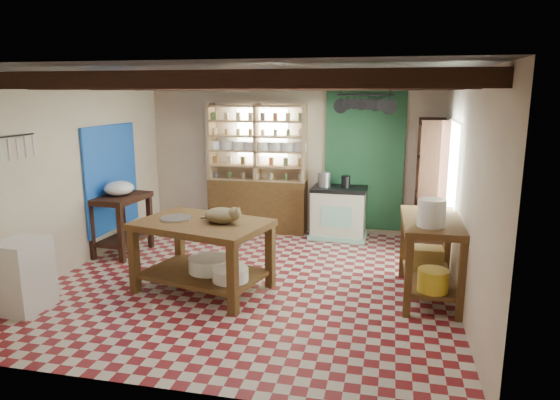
% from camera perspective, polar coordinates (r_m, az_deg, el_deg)
% --- Properties ---
extents(floor, '(5.00, 5.00, 0.02)m').
position_cam_1_polar(floor, '(6.55, -3.18, -9.17)').
color(floor, maroon).
rests_on(floor, ground).
extents(ceiling, '(5.00, 5.00, 0.02)m').
position_cam_1_polar(ceiling, '(6.11, -3.48, 14.28)').
color(ceiling, '#434348').
rests_on(ceiling, wall_back).
extents(wall_back, '(5.00, 0.04, 2.60)m').
position_cam_1_polar(wall_back, '(8.60, 1.25, 5.02)').
color(wall_back, beige).
rests_on(wall_back, floor).
extents(wall_front, '(5.00, 0.04, 2.60)m').
position_cam_1_polar(wall_front, '(3.92, -13.41, -4.11)').
color(wall_front, beige).
rests_on(wall_front, floor).
extents(wall_left, '(0.04, 5.00, 2.60)m').
position_cam_1_polar(wall_left, '(7.29, -22.62, 2.77)').
color(wall_left, beige).
rests_on(wall_left, floor).
extents(wall_right, '(0.04, 5.00, 2.60)m').
position_cam_1_polar(wall_right, '(6.02, 20.22, 1.15)').
color(wall_right, beige).
rests_on(wall_right, floor).
extents(ceiling_beams, '(5.00, 3.80, 0.15)m').
position_cam_1_polar(ceiling_beams, '(6.10, -3.46, 13.16)').
color(ceiling_beams, '#321A11').
rests_on(ceiling_beams, ceiling).
extents(blue_wall_patch, '(0.04, 1.40, 1.60)m').
position_cam_1_polar(blue_wall_patch, '(8.04, -18.67, 2.43)').
color(blue_wall_patch, blue).
rests_on(blue_wall_patch, wall_left).
extents(green_wall_patch, '(1.30, 0.04, 2.30)m').
position_cam_1_polar(green_wall_patch, '(8.42, 9.60, 4.36)').
color(green_wall_patch, '#205232').
rests_on(green_wall_patch, wall_back).
extents(window_back, '(0.90, 0.02, 0.80)m').
position_cam_1_polar(window_back, '(8.65, -2.04, 7.72)').
color(window_back, silver).
rests_on(window_back, wall_back).
extents(window_right, '(0.02, 1.30, 1.20)m').
position_cam_1_polar(window_right, '(6.98, 19.09, 3.50)').
color(window_right, silver).
rests_on(window_right, wall_right).
extents(utensil_rail, '(0.06, 0.90, 0.28)m').
position_cam_1_polar(utensil_rail, '(6.26, -28.81, 5.23)').
color(utensil_rail, black).
rests_on(utensil_rail, wall_left).
extents(pot_rack, '(0.86, 0.12, 0.36)m').
position_cam_1_polar(pot_rack, '(7.93, 9.67, 10.62)').
color(pot_rack, black).
rests_on(pot_rack, ceiling).
extents(shelving_unit, '(1.70, 0.34, 2.20)m').
position_cam_1_polar(shelving_unit, '(8.57, -2.62, 3.64)').
color(shelving_unit, tan).
rests_on(shelving_unit, floor).
extents(tall_rack, '(0.40, 0.86, 2.00)m').
position_cam_1_polar(tall_rack, '(7.81, 16.81, 1.54)').
color(tall_rack, '#321A11').
rests_on(tall_rack, floor).
extents(work_table, '(1.72, 1.35, 0.86)m').
position_cam_1_polar(work_table, '(6.16, -8.79, -6.33)').
color(work_table, brown).
rests_on(work_table, floor).
extents(stove, '(0.89, 0.62, 0.86)m').
position_cam_1_polar(stove, '(8.29, 6.73, -1.46)').
color(stove, beige).
rests_on(stove, floor).
extents(prep_table, '(0.67, 0.92, 0.89)m').
position_cam_1_polar(prep_table, '(7.82, -17.65, -2.69)').
color(prep_table, '#321A11').
rests_on(prep_table, floor).
extents(white_cabinet, '(0.47, 0.56, 0.80)m').
position_cam_1_polar(white_cabinet, '(6.24, -27.29, -7.68)').
color(white_cabinet, white).
rests_on(white_cabinet, floor).
extents(right_counter, '(0.70, 1.35, 0.95)m').
position_cam_1_polar(right_counter, '(6.13, 16.74, -6.38)').
color(right_counter, brown).
rests_on(right_counter, floor).
extents(cat, '(0.43, 0.34, 0.18)m').
position_cam_1_polar(cat, '(5.92, -6.69, -1.75)').
color(cat, olive).
rests_on(cat, work_table).
extents(steel_tray, '(0.45, 0.45, 0.02)m').
position_cam_1_polar(steel_tray, '(6.20, -11.83, -2.06)').
color(steel_tray, '#AFB1B8').
rests_on(steel_tray, work_table).
extents(basin_large, '(0.61, 0.61, 0.18)m').
position_cam_1_polar(basin_large, '(6.21, -8.10, -7.28)').
color(basin_large, white).
rests_on(basin_large, work_table).
extents(basin_small, '(0.51, 0.51, 0.15)m').
position_cam_1_polar(basin_small, '(5.89, -5.68, -8.47)').
color(basin_small, white).
rests_on(basin_small, work_table).
extents(kettle_left, '(0.22, 0.22, 0.24)m').
position_cam_1_polar(kettle_left, '(8.21, 5.10, 2.38)').
color(kettle_left, '#AFB1B8').
rests_on(kettle_left, stove).
extents(kettle_right, '(0.16, 0.16, 0.19)m').
position_cam_1_polar(kettle_right, '(8.17, 7.52, 2.08)').
color(kettle_right, black).
rests_on(kettle_right, stove).
extents(enamel_bowl, '(0.46, 0.46, 0.21)m').
position_cam_1_polar(enamel_bowl, '(7.70, -17.91, 1.29)').
color(enamel_bowl, white).
rests_on(enamel_bowl, prep_table).
extents(white_bucket, '(0.31, 0.31, 0.30)m').
position_cam_1_polar(white_bucket, '(5.62, 16.94, -1.42)').
color(white_bucket, white).
rests_on(white_bucket, right_counter).
extents(wicker_basket, '(0.38, 0.31, 0.26)m').
position_cam_1_polar(wicker_basket, '(6.44, 16.45, -6.34)').
color(wicker_basket, olive).
rests_on(wicker_basket, right_counter).
extents(yellow_tub, '(0.34, 0.34, 0.24)m').
position_cam_1_polar(yellow_tub, '(5.74, 17.08, -8.77)').
color(yellow_tub, gold).
rests_on(yellow_tub, right_counter).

